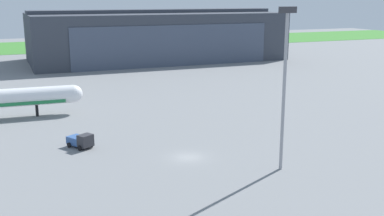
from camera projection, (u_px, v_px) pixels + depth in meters
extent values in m
plane|color=slate|center=(188.00, 157.00, 67.53)|extent=(440.00, 440.00, 0.00)
cube|color=#3B7F30|center=(54.00, 46.00, 219.63)|extent=(440.00, 56.00, 0.08)
cube|color=#383D47|center=(156.00, 36.00, 171.68)|extent=(89.39, 39.40, 17.01)
cube|color=#424C60|center=(175.00, 46.00, 154.22)|extent=(67.94, 0.30, 13.61)
cube|color=#383D47|center=(155.00, 11.00, 169.57)|extent=(89.39, 9.46, 1.20)
sphere|color=white|center=(74.00, 94.00, 92.33)|extent=(3.34, 3.34, 3.34)
cylinder|color=black|center=(37.00, 110.00, 90.67)|extent=(0.56, 0.56, 2.24)
cube|color=#2D2D33|center=(85.00, 141.00, 71.02)|extent=(2.62, 2.44, 1.84)
cube|color=#335693|center=(77.00, 140.00, 72.33)|extent=(3.12, 3.29, 1.20)
cylinder|color=black|center=(80.00, 148.00, 70.37)|extent=(0.63, 0.82, 0.80)
cylinder|color=black|center=(91.00, 144.00, 72.13)|extent=(0.63, 0.82, 0.80)
cylinder|color=black|center=(69.00, 145.00, 71.86)|extent=(0.63, 0.82, 0.80)
cylinder|color=black|center=(81.00, 141.00, 73.62)|extent=(0.63, 0.82, 0.80)
cylinder|color=#99999E|center=(284.00, 94.00, 60.61)|extent=(0.44, 0.44, 20.66)
cube|color=#333338|center=(288.00, 10.00, 58.12)|extent=(2.40, 0.50, 0.80)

